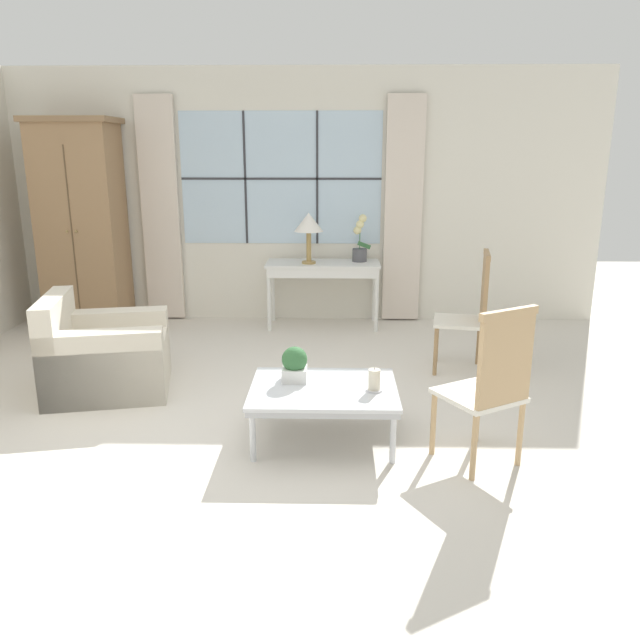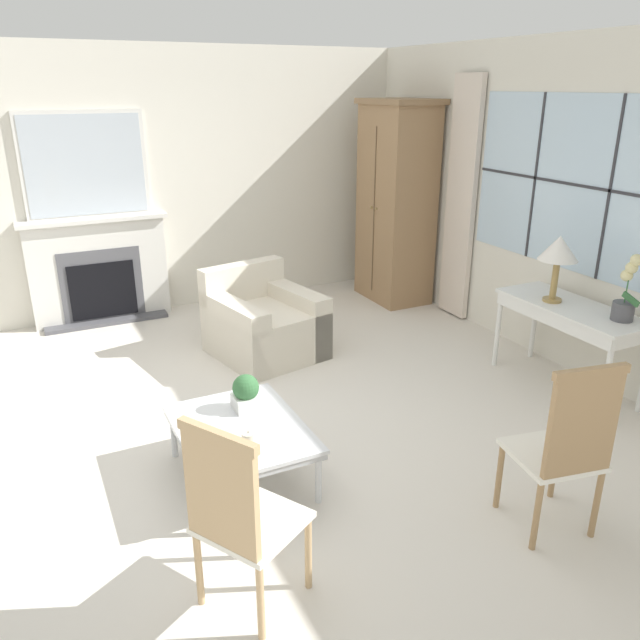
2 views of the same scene
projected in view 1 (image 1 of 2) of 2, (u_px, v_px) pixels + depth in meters
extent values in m
plane|color=silver|center=(250.00, 426.00, 4.48)|extent=(14.00, 14.00, 0.00)
cube|color=silver|center=(282.00, 198.00, 7.04)|extent=(7.20, 0.06, 2.80)
cube|color=silver|center=(281.00, 179.00, 6.95)|extent=(2.23, 0.01, 1.44)
cube|color=#2D2D33|center=(245.00, 179.00, 6.95)|extent=(0.02, 0.02, 1.44)
cube|color=#2D2D33|center=(317.00, 179.00, 6.93)|extent=(0.02, 0.02, 1.44)
cube|color=#2D2D33|center=(281.00, 179.00, 6.94)|extent=(2.23, 0.02, 0.02)
cube|color=beige|center=(161.00, 211.00, 7.03)|extent=(0.42, 0.06, 2.49)
cube|color=beige|center=(403.00, 211.00, 6.97)|extent=(0.42, 0.06, 2.49)
cube|color=#93704C|center=(83.00, 228.00, 6.81)|extent=(0.84, 0.57, 2.20)
cube|color=olive|center=(72.00, 120.00, 6.52)|extent=(0.92, 0.63, 0.06)
cube|color=brown|center=(72.00, 236.00, 6.55)|extent=(0.01, 0.01, 1.84)
sphere|color=#997F4C|center=(67.00, 231.00, 6.53)|extent=(0.03, 0.03, 0.03)
sphere|color=#997F4C|center=(76.00, 231.00, 6.53)|extent=(0.03, 0.03, 0.03)
cube|color=white|center=(323.00, 264.00, 6.87)|extent=(1.25, 0.51, 0.03)
cube|color=white|center=(323.00, 269.00, 6.89)|extent=(1.20, 0.49, 0.10)
cylinder|color=white|center=(269.00, 300.00, 6.78)|extent=(0.04, 0.04, 0.70)
cylinder|color=white|center=(376.00, 300.00, 6.75)|extent=(0.04, 0.04, 0.70)
cylinder|color=white|center=(273.00, 291.00, 7.19)|extent=(0.04, 0.04, 0.70)
cylinder|color=white|center=(374.00, 292.00, 7.17)|extent=(0.04, 0.04, 0.70)
cylinder|color=#9E7F47|center=(309.00, 262.00, 6.80)|extent=(0.15, 0.15, 0.02)
cylinder|color=#9E7F47|center=(309.00, 246.00, 6.76)|extent=(0.05, 0.05, 0.33)
cone|color=white|center=(309.00, 222.00, 6.69)|extent=(0.32, 0.32, 0.20)
cylinder|color=#4C4C51|center=(360.00, 255.00, 6.91)|extent=(0.16, 0.16, 0.14)
cylinder|color=#336638|center=(360.00, 232.00, 6.85)|extent=(0.01, 0.01, 0.37)
cube|color=#336638|center=(364.00, 245.00, 6.88)|extent=(0.15, 0.02, 0.09)
sphere|color=beige|center=(357.00, 230.00, 6.85)|extent=(0.09, 0.09, 0.09)
sphere|color=beige|center=(360.00, 224.00, 6.83)|extent=(0.09, 0.09, 0.09)
sphere|color=beige|center=(363.00, 218.00, 6.81)|extent=(0.09, 0.09, 0.09)
cube|color=beige|center=(109.00, 364.00, 5.11)|extent=(1.09, 1.03, 0.46)
cube|color=beige|center=(54.00, 318.00, 4.94)|extent=(0.33, 0.88, 0.35)
cube|color=beige|center=(114.00, 344.00, 5.41)|extent=(0.95, 0.39, 0.60)
cube|color=beige|center=(102.00, 369.00, 4.78)|extent=(0.95, 0.39, 0.60)
cube|color=white|center=(459.00, 321.00, 5.54)|extent=(0.51, 0.51, 0.03)
cube|color=#9E7A51|center=(485.00, 290.00, 5.42)|extent=(0.11, 0.40, 0.57)
cube|color=#9E7A51|center=(487.00, 255.00, 5.34)|extent=(0.12, 0.43, 0.05)
cylinder|color=#9E7A51|center=(436.00, 352.00, 5.45)|extent=(0.04, 0.04, 0.44)
cylinder|color=#9E7A51|center=(437.00, 339.00, 5.81)|extent=(0.04, 0.04, 0.44)
cylinder|color=#9E7A51|center=(480.00, 354.00, 5.38)|extent=(0.04, 0.04, 0.44)
cylinder|color=#9E7A51|center=(479.00, 342.00, 5.74)|extent=(0.04, 0.04, 0.44)
cube|color=white|center=(478.00, 395.00, 3.90)|extent=(0.60, 0.60, 0.03)
cube|color=tan|center=(505.00, 361.00, 3.65)|extent=(0.37, 0.24, 0.54)
cube|color=tan|center=(509.00, 313.00, 3.58)|extent=(0.39, 0.25, 0.05)
cylinder|color=tan|center=(433.00, 424.00, 4.03)|extent=(0.04, 0.04, 0.43)
cylinder|color=tan|center=(478.00, 412.00, 4.21)|extent=(0.04, 0.04, 0.43)
cylinder|color=tan|center=(474.00, 447.00, 3.71)|extent=(0.04, 0.04, 0.43)
cylinder|color=tan|center=(520.00, 434.00, 3.89)|extent=(0.04, 0.04, 0.43)
cube|color=silver|center=(324.00, 389.00, 4.20)|extent=(0.99, 0.76, 0.03)
cube|color=#B1B3B8|center=(324.00, 393.00, 4.21)|extent=(0.97, 0.75, 0.04)
cylinder|color=silver|center=(253.00, 435.00, 3.94)|extent=(0.04, 0.04, 0.35)
cylinder|color=silver|center=(393.00, 437.00, 3.92)|extent=(0.04, 0.04, 0.35)
cylinder|color=silver|center=(264.00, 396.00, 4.58)|extent=(0.04, 0.04, 0.35)
cylinder|color=silver|center=(385.00, 397.00, 4.56)|extent=(0.04, 0.04, 0.35)
cube|color=white|center=(295.00, 374.00, 4.30)|extent=(0.17, 0.17, 0.10)
sphere|color=#336638|center=(295.00, 359.00, 4.28)|extent=(0.18, 0.18, 0.18)
cylinder|color=silver|center=(374.00, 390.00, 4.13)|extent=(0.11, 0.11, 0.01)
cylinder|color=beige|center=(374.00, 379.00, 4.11)|extent=(0.08, 0.08, 0.14)
cylinder|color=black|center=(374.00, 369.00, 4.09)|extent=(0.00, 0.00, 0.01)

